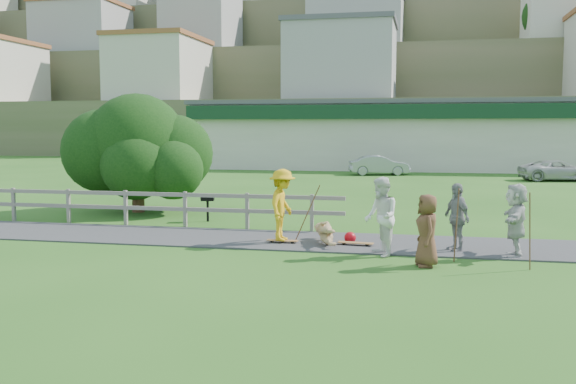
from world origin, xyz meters
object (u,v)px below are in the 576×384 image
spectator_b (457,218)px  car_white (558,171)px  car_silver (379,165)px  spectator_a (381,217)px  tree (137,166)px  skater_fallen (326,233)px  skater_rider (282,209)px  bbq (208,208)px  spectator_d (516,220)px  spectator_c (427,231)px

spectator_b → car_white: spectator_b is taller
car_silver → spectator_a: bearing=170.0°
spectator_b → tree: (-11.03, 5.42, 0.82)m
skater_fallen → spectator_a: spectator_a is taller
skater_rider → spectator_a: (2.66, -1.09, 0.01)m
car_silver → bbq: car_silver is taller
skater_rider → bbq: bearing=47.0°
spectator_a → tree: 11.23m
car_silver → bbq: (-4.03, -22.33, -0.19)m
skater_fallen → tree: tree is taller
spectator_d → tree: bearing=-109.3°
car_white → tree: size_ratio=0.75×
spectator_c → spectator_d: bearing=113.9°
spectator_d → bbq: 9.96m
spectator_c → skater_fallen: bearing=-142.4°
spectator_d → skater_rider: bearing=-89.4°
spectator_d → bbq: (-9.09, 4.05, -0.43)m
skater_rider → spectator_a: 2.87m
spectator_b → tree: tree is taller
skater_fallen → tree: 9.38m
skater_fallen → spectator_c: (2.59, -2.17, 0.49)m
spectator_c → bbq: spectator_c is taller
spectator_a → car_white: bearing=141.1°
spectator_d → car_white: size_ratio=0.41×
spectator_a → spectator_c: 1.45m
skater_rider → spectator_a: spectator_a is taller
skater_rider → spectator_a: bearing=-108.4°
skater_rider → spectator_c: bearing=-114.9°
skater_rider → bbq: size_ratio=2.09×
car_white → skater_fallen: bearing=145.8°
skater_fallen → spectator_c: size_ratio=1.09×
car_white → bbq: 24.58m
spectator_a → spectator_b: spectator_a is taller
skater_rider → spectator_c: size_ratio=1.17×
skater_fallen → bbq: bearing=124.9°
spectator_c → tree: bearing=-137.7°
bbq → skater_fallen: bearing=-48.9°
spectator_c → tree: (-10.31, 7.32, 0.87)m
spectator_c → car_silver: size_ratio=0.42×
spectator_a → tree: bearing=-144.0°
spectator_b → spectator_d: spectator_d is taller
skater_rider → spectator_d: skater_rider is taller
spectator_c → tree: size_ratio=0.28×
car_white → skater_rider: bearing=143.6°
tree → spectator_a: bearing=-34.5°
skater_fallen → spectator_b: spectator_b is taller
bbq → skater_rider: bearing=-58.4°
car_silver → spectator_d: bearing=176.8°
tree → bbq: (3.28, -1.75, -1.22)m
car_silver → bbq: bearing=155.7°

